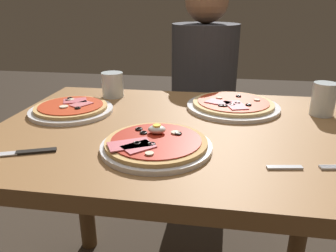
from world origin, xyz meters
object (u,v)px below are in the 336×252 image
fork (298,167)px  pizza_across_right (71,109)px  pizza_across_left (233,105)px  diner_person (203,109)px  dining_table (180,169)px  pizza_foreground (156,144)px  knife (19,153)px  water_glass_near (113,86)px  water_glass_far (323,101)px

fork → pizza_across_right: bearing=156.3°
pizza_across_left → diner_person: bearing=102.5°
dining_table → pizza_foreground: pizza_foreground is taller
pizza_across_left → knife: bearing=-139.5°
water_glass_near → knife: size_ratio=0.47×
water_glass_near → knife: 0.51m
pizza_foreground → water_glass_far: 0.56m
water_glass_near → fork: bearing=-40.3°
pizza_foreground → water_glass_far: bearing=35.3°
pizza_across_right → water_glass_far: size_ratio=2.58×
fork → knife: bearing=-177.4°
pizza_foreground → pizza_across_right: size_ratio=1.02×
water_glass_near → fork: (0.56, -0.47, -0.04)m
water_glass_far → pizza_across_right: bearing=-172.8°
dining_table → pizza_across_left: 0.28m
pizza_foreground → water_glass_near: water_glass_near is taller
dining_table → pizza_foreground: size_ratio=3.92×
dining_table → knife: knife is taller
knife → pizza_across_right: bearing=91.6°
fork → diner_person: (-0.25, 0.96, -0.19)m
pizza_foreground → pizza_across_left: size_ratio=0.88×
knife → pizza_across_left: bearing=40.5°
pizza_foreground → fork: 0.32m
water_glass_near → water_glass_far: (0.70, -0.10, 0.00)m
water_glass_near → diner_person: size_ratio=0.08×
fork → knife: 0.62m
pizza_across_left → fork: size_ratio=1.91×
pizza_foreground → pizza_across_left: pizza_foreground is taller
diner_person → fork: bearing=104.6°
pizza_across_left → knife: 0.66m
dining_table → diner_person: (0.03, 0.75, -0.05)m
water_glass_far → diner_person: 0.74m
dining_table → water_glass_far: (0.42, 0.17, 0.18)m
pizza_foreground → pizza_across_right: 0.39m
pizza_across_left → pizza_foreground: bearing=-118.6°
water_glass_near → diner_person: diner_person is taller
water_glass_near → diner_person: (0.31, 0.48, -0.23)m
pizza_foreground → water_glass_near: 0.49m
water_glass_near → diner_person: 0.62m
pizza_foreground → fork: pizza_foreground is taller
pizza_across_right → water_glass_far: bearing=7.2°
diner_person → dining_table: bearing=88.1°
pizza_across_right → fork: size_ratio=1.66×
dining_table → knife: 0.44m
pizza_foreground → diner_person: (0.07, 0.91, -0.20)m
water_glass_far → diner_person: bearing=124.1°
dining_table → water_glass_far: size_ratio=10.32×
pizza_across_left → knife: pizza_across_left is taller
water_glass_far → knife: (-0.77, -0.40, -0.04)m
pizza_across_left → pizza_across_right: (-0.51, -0.12, -0.00)m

